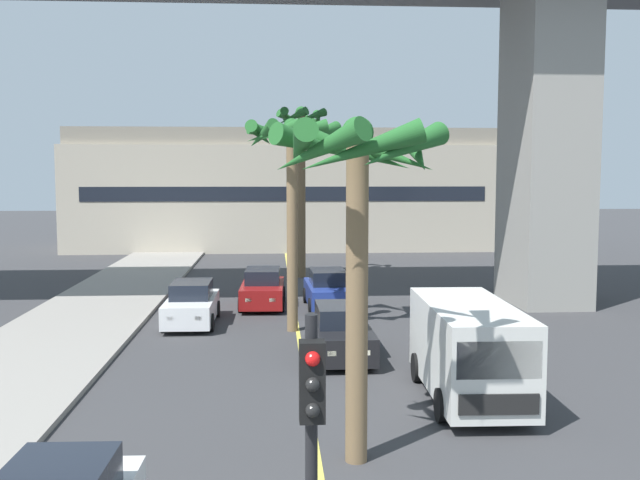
{
  "coord_description": "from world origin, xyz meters",
  "views": [
    {
      "loc": [
        -0.82,
        1.33,
        5.51
      ],
      "look_at": [
        0.0,
        14.0,
        4.33
      ],
      "focal_mm": 40.26,
      "sensor_mm": 36.0,
      "label": 1
    }
  ],
  "objects_px": {
    "car_queue_fifth": "(341,333)",
    "palm_tree_far_median": "(357,186)",
    "car_queue_front": "(328,290)",
    "car_queue_second": "(192,305)",
    "palm_tree_near_median": "(301,150)",
    "traffic_light_median_near": "(312,471)",
    "car_queue_third": "(263,289)",
    "palm_tree_mid_median": "(291,154)",
    "delivery_van": "(468,348)"
  },
  "relations": [
    {
      "from": "car_queue_fifth",
      "to": "palm_tree_far_median",
      "type": "height_order",
      "value": "palm_tree_far_median"
    },
    {
      "from": "car_queue_front",
      "to": "car_queue_second",
      "type": "relative_size",
      "value": 1.01
    },
    {
      "from": "palm_tree_near_median",
      "to": "palm_tree_far_median",
      "type": "relative_size",
      "value": 1.37
    },
    {
      "from": "car_queue_front",
      "to": "palm_tree_far_median",
      "type": "relative_size",
      "value": 0.63
    },
    {
      "from": "car_queue_fifth",
      "to": "palm_tree_far_median",
      "type": "relative_size",
      "value": 0.63
    },
    {
      "from": "car_queue_front",
      "to": "traffic_light_median_near",
      "type": "xyz_separation_m",
      "value": [
        -1.87,
        -22.55,
        1.99
      ]
    },
    {
      "from": "car_queue_third",
      "to": "palm_tree_mid_median",
      "type": "bearing_deg",
      "value": -77.03
    },
    {
      "from": "car_queue_second",
      "to": "palm_tree_mid_median",
      "type": "bearing_deg",
      "value": -20.66
    },
    {
      "from": "delivery_van",
      "to": "palm_tree_far_median",
      "type": "distance_m",
      "value": 6.21
    },
    {
      "from": "car_queue_third",
      "to": "palm_tree_mid_median",
      "type": "relative_size",
      "value": 0.56
    },
    {
      "from": "car_queue_second",
      "to": "palm_tree_far_median",
      "type": "height_order",
      "value": "palm_tree_far_median"
    },
    {
      "from": "palm_tree_near_median",
      "to": "car_queue_third",
      "type": "bearing_deg",
      "value": -103.27
    },
    {
      "from": "car_queue_third",
      "to": "car_queue_fifth",
      "type": "relative_size",
      "value": 1.0
    },
    {
      "from": "palm_tree_mid_median",
      "to": "car_queue_third",
      "type": "bearing_deg",
      "value": 102.97
    },
    {
      "from": "car_queue_third",
      "to": "traffic_light_median_near",
      "type": "height_order",
      "value": "traffic_light_median_near"
    },
    {
      "from": "palm_tree_mid_median",
      "to": "car_queue_front",
      "type": "bearing_deg",
      "value": 69.55
    },
    {
      "from": "palm_tree_near_median",
      "to": "palm_tree_mid_median",
      "type": "distance_m",
      "value": 13.08
    },
    {
      "from": "car_queue_front",
      "to": "car_queue_fifth",
      "type": "height_order",
      "value": "same"
    },
    {
      "from": "car_queue_front",
      "to": "palm_tree_far_median",
      "type": "bearing_deg",
      "value": -92.41
    },
    {
      "from": "palm_tree_near_median",
      "to": "car_queue_second",
      "type": "bearing_deg",
      "value": -111.11
    },
    {
      "from": "car_queue_front",
      "to": "car_queue_second",
      "type": "height_order",
      "value": "same"
    },
    {
      "from": "car_queue_front",
      "to": "car_queue_fifth",
      "type": "relative_size",
      "value": 1.01
    },
    {
      "from": "traffic_light_median_near",
      "to": "palm_tree_mid_median",
      "type": "height_order",
      "value": "palm_tree_mid_median"
    },
    {
      "from": "car_queue_front",
      "to": "palm_tree_near_median",
      "type": "distance_m",
      "value": 10.66
    },
    {
      "from": "car_queue_second",
      "to": "car_queue_fifth",
      "type": "distance_m",
      "value": 7.1
    },
    {
      "from": "car_queue_third",
      "to": "palm_tree_far_median",
      "type": "bearing_deg",
      "value": -82.9
    },
    {
      "from": "car_queue_front",
      "to": "traffic_light_median_near",
      "type": "distance_m",
      "value": 22.72
    },
    {
      "from": "car_queue_fifth",
      "to": "palm_tree_mid_median",
      "type": "relative_size",
      "value": 0.56
    },
    {
      "from": "traffic_light_median_near",
      "to": "palm_tree_near_median",
      "type": "height_order",
      "value": "palm_tree_near_median"
    },
    {
      "from": "car_queue_second",
      "to": "car_queue_third",
      "type": "xyz_separation_m",
      "value": [
        2.55,
        3.39,
        0.0
      ]
    },
    {
      "from": "car_queue_front",
      "to": "palm_tree_near_median",
      "type": "bearing_deg",
      "value": 94.85
    },
    {
      "from": "car_queue_front",
      "to": "palm_tree_mid_median",
      "type": "distance_m",
      "value": 7.12
    },
    {
      "from": "palm_tree_near_median",
      "to": "car_queue_front",
      "type": "bearing_deg",
      "value": -85.15
    },
    {
      "from": "delivery_van",
      "to": "car_queue_fifth",
      "type": "bearing_deg",
      "value": 122.23
    },
    {
      "from": "car_queue_third",
      "to": "palm_tree_mid_median",
      "type": "height_order",
      "value": "palm_tree_mid_median"
    },
    {
      "from": "car_queue_third",
      "to": "traffic_light_median_near",
      "type": "bearing_deg",
      "value": -87.96
    },
    {
      "from": "car_queue_front",
      "to": "car_queue_third",
      "type": "distance_m",
      "value": 2.74
    },
    {
      "from": "car_queue_front",
      "to": "delivery_van",
      "type": "height_order",
      "value": "delivery_van"
    },
    {
      "from": "delivery_van",
      "to": "palm_tree_mid_median",
      "type": "relative_size",
      "value": 0.72
    },
    {
      "from": "palm_tree_far_median",
      "to": "car_queue_second",
      "type": "bearing_deg",
      "value": 109.55
    },
    {
      "from": "car_queue_third",
      "to": "traffic_light_median_near",
      "type": "distance_m",
      "value": 23.14
    },
    {
      "from": "car_queue_third",
      "to": "palm_tree_mid_median",
      "type": "xyz_separation_m",
      "value": [
        1.1,
        -4.77,
        5.46
      ]
    },
    {
      "from": "car_queue_third",
      "to": "palm_tree_far_median",
      "type": "distance_m",
      "value": 17.04
    },
    {
      "from": "palm_tree_near_median",
      "to": "palm_tree_far_median",
      "type": "xyz_separation_m",
      "value": [
        0.08,
        -24.56,
        -1.47
      ]
    },
    {
      "from": "car_queue_third",
      "to": "delivery_van",
      "type": "relative_size",
      "value": 0.78
    },
    {
      "from": "car_queue_second",
      "to": "car_queue_fifth",
      "type": "height_order",
      "value": "same"
    },
    {
      "from": "car_queue_front",
      "to": "palm_tree_mid_median",
      "type": "height_order",
      "value": "palm_tree_mid_median"
    },
    {
      "from": "car_queue_fifth",
      "to": "palm_tree_far_median",
      "type": "bearing_deg",
      "value": -93.18
    },
    {
      "from": "delivery_van",
      "to": "palm_tree_near_median",
      "type": "xyz_separation_m",
      "value": [
        -3.24,
        21.01,
        5.46
      ]
    },
    {
      "from": "palm_tree_near_median",
      "to": "palm_tree_mid_median",
      "type": "xyz_separation_m",
      "value": [
        -0.85,
        -13.04,
        -0.57
      ]
    }
  ]
}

